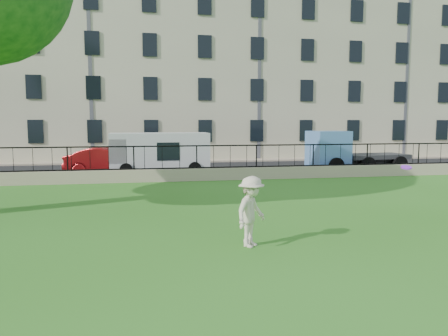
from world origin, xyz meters
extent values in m
plane|color=#2E6C19|center=(0.00, 0.00, 0.00)|extent=(120.00, 120.00, 0.00)
cube|color=tan|center=(0.00, 12.00, 0.30)|extent=(50.00, 0.40, 0.60)
cube|color=black|center=(0.00, 12.00, 0.63)|extent=(50.00, 0.05, 0.06)
cube|color=black|center=(0.00, 12.00, 1.70)|extent=(50.00, 0.05, 0.06)
cube|color=black|center=(0.00, 16.70, 0.01)|extent=(60.00, 9.00, 0.01)
cube|color=tan|center=(0.00, 21.90, 0.06)|extent=(60.00, 1.40, 0.12)
cube|color=beige|center=(0.00, 27.60, 6.50)|extent=(56.00, 10.00, 13.00)
imported|color=beige|center=(-0.18, 0.51, 0.82)|extent=(1.17, 1.18, 1.63)
cylinder|color=#9628E5|center=(4.00, 0.97, 1.71)|extent=(0.35, 0.34, 0.12)
imported|color=maroon|center=(-4.50, 15.40, 0.73)|extent=(4.54, 2.01, 1.45)
cube|color=silver|center=(-1.65, 15.40, 1.12)|extent=(5.39, 2.19, 2.25)
cube|color=#5687CA|center=(9.59, 14.40, 1.17)|extent=(5.71, 2.41, 2.34)
camera|label=1|loc=(-2.61, -9.02, 2.87)|focal=35.00mm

